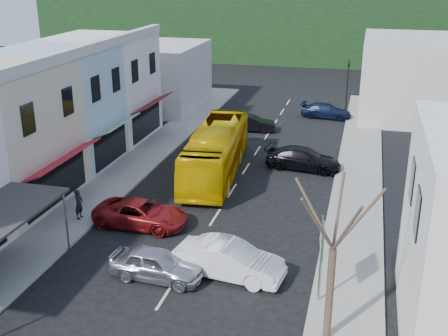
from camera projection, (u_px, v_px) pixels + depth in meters
ground at (193, 251)px, 27.41m from camera, size 120.00×120.00×0.00m
sidewalk_left at (132, 168)px, 38.22m from camera, size 3.00×52.00×0.15m
sidewalk_right at (357, 189)px, 34.71m from camera, size 3.00×52.00×0.15m
shopfront_row at (18, 127)px, 33.49m from camera, size 8.25×30.00×8.00m
distant_block_left at (157, 76)px, 53.71m from camera, size 8.00×10.00×6.00m
distant_block_right at (407, 76)px, 50.88m from camera, size 8.00×12.00×7.00m
hillside at (312, 8)px, 84.56m from camera, size 80.00×26.00×14.00m
bus at (216, 153)px, 36.73m from camera, size 3.52×11.78×3.10m
car_silver at (157, 265)px, 24.83m from camera, size 4.50×2.07×1.40m
car_white at (229, 262)px, 25.01m from camera, size 4.60×2.38×1.40m
car_red at (141, 214)px, 29.83m from camera, size 4.66×2.04×1.40m
car_black_near at (303, 159)px, 38.05m from camera, size 4.67×2.31×1.40m
car_black_far at (251, 123)px, 46.60m from camera, size 4.55×2.19×1.40m
car_navy_far at (326, 110)px, 50.54m from camera, size 4.66×2.28×1.40m
pedestrian_left at (79, 204)px, 30.32m from camera, size 0.42×0.61×1.70m
direction_sign at (321, 263)px, 22.64m from camera, size 0.57×1.72×3.73m
street_tree at (333, 249)px, 19.70m from camera, size 2.54×2.54×7.63m
traffic_signal at (347, 87)px, 51.26m from camera, size 1.07×1.28×4.96m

